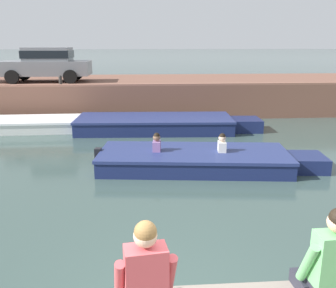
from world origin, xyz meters
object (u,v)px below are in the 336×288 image
at_px(boat_moored_west_white, 15,125).
at_px(mooring_bollard_mid, 60,80).
at_px(motorboat_passing, 202,160).
at_px(person_seated_right, 330,265).
at_px(person_seated_left, 145,281).
at_px(boat_moored_central_navy, 162,124).
at_px(car_left_inner_grey, 46,63).

height_order(boat_moored_west_white, mooring_bollard_mid, mooring_bollard_mid).
xyz_separation_m(boat_moored_west_white, mooring_bollard_mid, (1.44, 1.78, 1.48)).
distance_m(boat_moored_west_white, motorboat_passing, 7.99).
relative_size(mooring_bollard_mid, person_seated_right, 0.46).
height_order(boat_moored_west_white, person_seated_left, person_seated_left).
bearing_deg(boat_moored_central_navy, person_seated_right, -84.99).
distance_m(motorboat_passing, mooring_bollard_mid, 8.40).
relative_size(car_left_inner_grey, mooring_bollard_mid, 9.04).
relative_size(boat_moored_west_white, car_left_inner_grey, 1.61).
distance_m(mooring_bollard_mid, person_seated_left, 13.52).
bearing_deg(boat_moored_central_navy, mooring_bollard_mid, 150.75).
bearing_deg(mooring_bollard_mid, boat_moored_west_white, -128.89).
xyz_separation_m(boat_moored_west_white, motorboat_passing, (6.31, -4.90, 0.02)).
bearing_deg(boat_moored_west_white, motorboat_passing, -37.80).
bearing_deg(person_seated_left, car_left_inner_grey, 105.91).
height_order(motorboat_passing, mooring_bollard_mid, mooring_bollard_mid).
bearing_deg(motorboat_passing, boat_moored_central_navy, 100.24).
distance_m(car_left_inner_grey, person_seated_left, 15.58).
bearing_deg(car_left_inner_grey, person_seated_right, -68.06).
bearing_deg(person_seated_left, person_seated_right, 3.90).
bearing_deg(car_left_inner_grey, motorboat_passing, -55.63).
xyz_separation_m(mooring_bollard_mid, person_seated_left, (3.31, -13.10, -0.50)).
xyz_separation_m(boat_moored_central_navy, motorboat_passing, (0.79, -4.39, -0.03)).
bearing_deg(person_seated_left, mooring_bollard_mid, 104.17).
bearing_deg(boat_moored_west_white, person_seated_right, -60.05).
height_order(boat_moored_west_white, motorboat_passing, motorboat_passing).
height_order(motorboat_passing, person_seated_right, person_seated_right).
height_order(motorboat_passing, car_left_inner_grey, car_left_inner_grey).
bearing_deg(boat_moored_west_white, boat_moored_central_navy, -5.22).
bearing_deg(mooring_bollard_mid, motorboat_passing, -53.87).
xyz_separation_m(car_left_inner_grey, person_seated_left, (4.26, -14.94, -1.11)).
bearing_deg(car_left_inner_grey, boat_moored_central_navy, -39.35).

